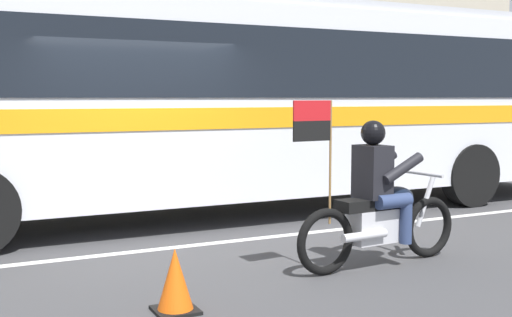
{
  "coord_description": "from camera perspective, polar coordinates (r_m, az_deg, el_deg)",
  "views": [
    {
      "loc": [
        -2.24,
        -7.8,
        1.81
      ],
      "look_at": [
        1.37,
        -0.51,
        1.02
      ],
      "focal_mm": 44.79,
      "sensor_mm": 36.0,
      "label": 1
    }
  ],
  "objects": [
    {
      "name": "transit_bus",
      "position": [
        9.96,
        -0.88,
        5.95
      ],
      "size": [
        12.91,
        2.63,
        3.22
      ],
      "color": "silver",
      "rests_on": "ground_plane"
    },
    {
      "name": "sidewalk_curb",
      "position": [
        13.21,
        -16.34,
        -2.25
      ],
      "size": [
        28.0,
        3.8,
        0.15
      ],
      "primitive_type": "cube",
      "color": "#A39E93",
      "rests_on": "ground_plane"
    },
    {
      "name": "traffic_cone",
      "position": [
        5.5,
        -7.23,
        -10.9
      ],
      "size": [
        0.36,
        0.36,
        0.55
      ],
      "color": "#EA590F",
      "rests_on": "ground_plane"
    },
    {
      "name": "fire_hydrant",
      "position": [
        12.86,
        -8.35,
        -0.3
      ],
      "size": [
        0.22,
        0.3,
        0.75
      ],
      "color": "gold",
      "rests_on": "sidewalk_curb"
    },
    {
      "name": "lane_center_stripe",
      "position": [
        7.75,
        -8.88,
        -8.01
      ],
      "size": [
        26.6,
        0.14,
        0.01
      ],
      "primitive_type": "cube",
      "color": "silver",
      "rests_on": "ground_plane"
    },
    {
      "name": "motorcycle_with_rider",
      "position": [
        6.93,
        10.91,
        -4.06
      ],
      "size": [
        2.19,
        0.64,
        1.78
      ],
      "color": "black",
      "rests_on": "ground_plane"
    },
    {
      "name": "ground_plane",
      "position": [
        8.31,
        -10.13,
        -7.14
      ],
      "size": [
        60.0,
        60.0,
        0.0
      ],
      "primitive_type": "plane",
      "color": "#3D3D3F"
    }
  ]
}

